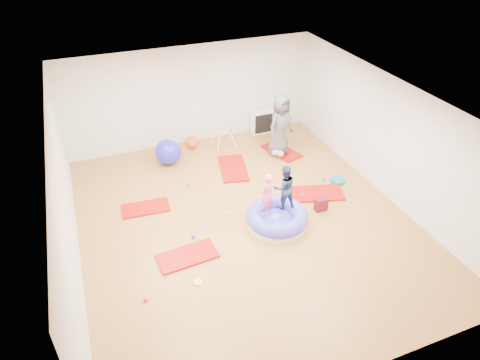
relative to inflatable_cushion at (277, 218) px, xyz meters
name	(u,v)px	position (x,y,z in m)	size (l,w,h in m)	color
room	(245,167)	(-0.61, 0.37, 1.23)	(7.01, 8.01, 2.81)	#B36639
gym_mat_front_left	(187,256)	(-2.11, -0.27, -0.14)	(1.18, 0.59, 0.05)	#BF0500
gym_mat_mid_left	(146,208)	(-2.58, 1.61, -0.14)	(1.08, 0.54, 0.04)	#BF0500
gym_mat_center_back	(233,168)	(-0.09, 2.47, -0.14)	(1.31, 0.66, 0.05)	#BF0500
gym_mat_right	(316,193)	(1.37, 0.67, -0.14)	(1.28, 0.64, 0.05)	#BF0500
gym_mat_rear_right	(282,151)	(1.50, 2.82, -0.14)	(1.15, 0.57, 0.05)	#BF0500
inflatable_cushion	(277,218)	(0.00, 0.00, 0.00)	(1.36, 1.36, 0.43)	white
child_pink	(267,193)	(-0.25, 0.04, 0.72)	(0.36, 0.24, 1.00)	pink
child_navy	(284,185)	(0.19, 0.13, 0.74)	(0.50, 0.39, 1.03)	navy
adult_caregiver	(280,125)	(1.37, 2.77, 0.72)	(0.82, 0.53, 1.68)	#4D4C52
infant	(278,152)	(1.28, 2.60, 0.00)	(0.38, 0.39, 0.23)	#8CAECB
ball_pit_balls	(253,208)	(-0.29, 0.67, -0.13)	(5.01, 3.26, 0.08)	green
exercise_ball_blue	(168,152)	(-1.59, 3.38, 0.18)	(0.69, 0.69, 0.69)	#2623CD
exercise_ball_orange	(192,142)	(-0.78, 3.96, 0.01)	(0.36, 0.36, 0.36)	#D75821
infant_play_gym	(224,137)	(0.09, 3.72, 0.15)	(0.62, 0.59, 0.47)	white
cube_shelf	(262,121)	(1.48, 4.16, 0.18)	(0.68, 0.34, 0.68)	white
balance_disc	(337,180)	(2.15, 0.96, -0.12)	(0.38, 0.38, 0.08)	#0D7C86
backpack	(321,204)	(1.15, 0.09, -0.01)	(0.28, 0.17, 0.32)	#A3011B
yellow_toy	(198,282)	(-2.10, -1.01, -0.15)	(0.18, 0.18, 0.03)	yellow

